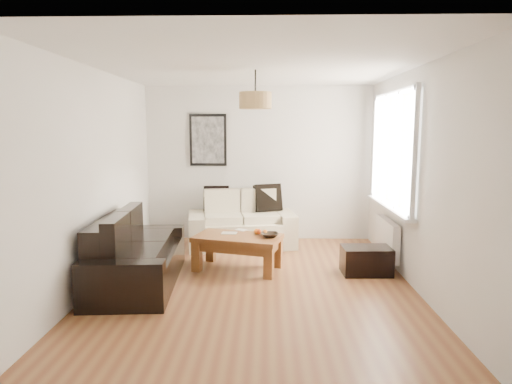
{
  "coord_description": "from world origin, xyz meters",
  "views": [
    {
      "loc": [
        0.15,
        -5.16,
        1.88
      ],
      "look_at": [
        0.0,
        0.6,
        1.05
      ],
      "focal_mm": 30.65,
      "sensor_mm": 36.0,
      "label": 1
    }
  ],
  "objects_px": {
    "loveseat_cream": "(241,220)",
    "ottoman": "(366,260)",
    "sofa_leather": "(138,251)",
    "coffee_table": "(238,252)"
  },
  "relations": [
    {
      "from": "sofa_leather",
      "to": "ottoman",
      "type": "distance_m",
      "value": 2.92
    },
    {
      "from": "sofa_leather",
      "to": "ottoman",
      "type": "height_order",
      "value": "sofa_leather"
    },
    {
      "from": "loveseat_cream",
      "to": "sofa_leather",
      "type": "height_order",
      "value": "loveseat_cream"
    },
    {
      "from": "sofa_leather",
      "to": "coffee_table",
      "type": "bearing_deg",
      "value": -68.39
    },
    {
      "from": "loveseat_cream",
      "to": "sofa_leather",
      "type": "xyz_separation_m",
      "value": [
        -1.16,
        -1.81,
        -0.01
      ]
    },
    {
      "from": "sofa_leather",
      "to": "ottoman",
      "type": "xyz_separation_m",
      "value": [
        2.88,
        0.43,
        -0.23
      ]
    },
    {
      "from": "loveseat_cream",
      "to": "coffee_table",
      "type": "relative_size",
      "value": 1.48
    },
    {
      "from": "loveseat_cream",
      "to": "ottoman",
      "type": "bearing_deg",
      "value": -48.39
    },
    {
      "from": "coffee_table",
      "to": "ottoman",
      "type": "distance_m",
      "value": 1.7
    },
    {
      "from": "loveseat_cream",
      "to": "ottoman",
      "type": "xyz_separation_m",
      "value": [
        1.72,
        -1.38,
        -0.24
      ]
    }
  ]
}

